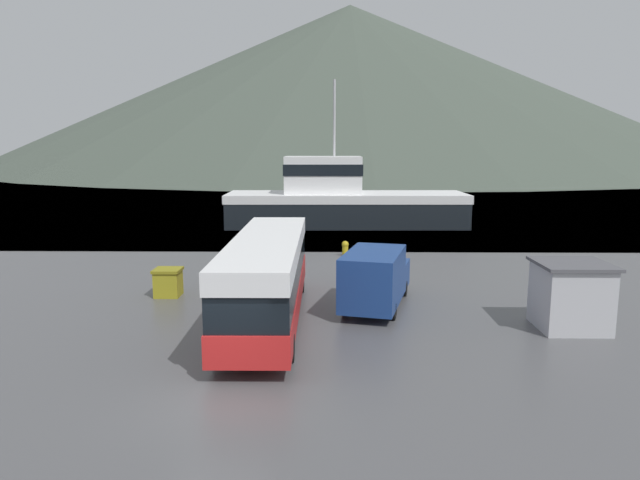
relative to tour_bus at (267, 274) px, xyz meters
The scene contains 10 objects.
ground_plane 7.54m from the tour_bus, 94.13° to the right, with size 400.00×400.00×0.00m, color #4C4C4F.
water_surface 134.53m from the tour_bus, 90.22° to the left, with size 240.00×240.00×0.00m, color #3D5160.
hill_backdrop 177.06m from the tour_bus, 86.99° to the left, with size 227.51×227.51×52.31m, color #424C42.
tour_bus is the anchor object (origin of this frame).
delivery_van 4.79m from the tour_bus, 23.23° to the left, with size 3.56×6.38×2.50m.
fishing_boat 27.19m from the tour_bus, 82.69° to the left, with size 20.31×6.33×12.19m.
storage_bin 6.20m from the tour_bus, 144.19° to the left, with size 1.21×1.19×1.27m.
dock_kiosk 11.46m from the tour_bus, ahead, with size 2.60×2.56×2.53m.
small_boat 41.80m from the tour_bus, 95.96° to the left, with size 7.62×2.08×0.83m.
mooring_bollard 13.78m from the tour_bus, 75.60° to the left, with size 0.43×0.43×0.94m.
Camera 1 is at (2.91, -14.31, 6.79)m, focal length 32.00 mm.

